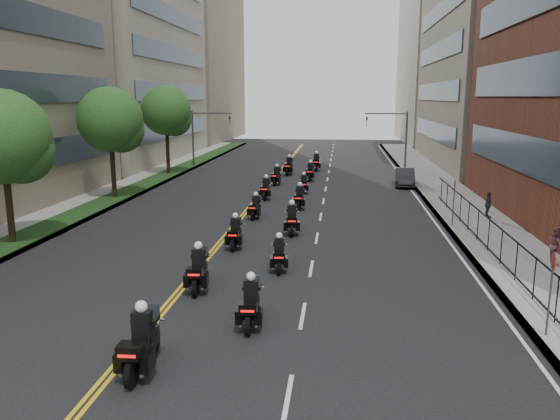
# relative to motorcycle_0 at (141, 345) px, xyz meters

# --- Properties ---
(ground) EXTENTS (160.00, 160.00, 0.00)m
(ground) POSITION_rel_motorcycle_0_xyz_m (0.67, -0.89, -0.74)
(ground) COLOR black
(ground) RESTS_ON ground
(sidewalk_right) EXTENTS (4.00, 90.00, 0.15)m
(sidewalk_right) POSITION_rel_motorcycle_0_xyz_m (12.67, 24.11, -0.66)
(sidewalk_right) COLOR gray
(sidewalk_right) RESTS_ON ground
(sidewalk_left) EXTENTS (4.00, 90.00, 0.15)m
(sidewalk_left) POSITION_rel_motorcycle_0_xyz_m (-11.33, 24.11, -0.66)
(sidewalk_left) COLOR gray
(sidewalk_left) RESTS_ON ground
(grass_strip) EXTENTS (2.00, 90.00, 0.04)m
(grass_strip) POSITION_rel_motorcycle_0_xyz_m (-10.53, 24.11, -0.57)
(grass_strip) COLOR #173513
(grass_strip) RESTS_ON sidewalk_left
(building_right_tan) EXTENTS (15.11, 28.00, 30.00)m
(building_right_tan) POSITION_rel_motorcycle_0_xyz_m (22.15, 47.11, 14.26)
(building_right_tan) COLOR #7E6F5C
(building_right_tan) RESTS_ON ground
(building_right_far) EXTENTS (15.00, 28.00, 26.00)m
(building_right_far) POSITION_rel_motorcycle_0_xyz_m (22.17, 77.11, 12.26)
(building_right_far) COLOR gray
(building_right_far) RESTS_ON ground
(building_left_mid) EXTENTS (16.11, 28.00, 34.00)m
(building_left_mid) POSITION_rel_motorcycle_0_xyz_m (-21.30, 47.11, 16.26)
(building_left_mid) COLOR gray
(building_left_mid) RESTS_ON ground
(building_left_far) EXTENTS (16.00, 28.00, 26.00)m
(building_left_far) POSITION_rel_motorcycle_0_xyz_m (-21.33, 77.11, 12.26)
(building_left_far) COLOR #7E6F5C
(building_left_far) RESTS_ON ground
(iron_fence) EXTENTS (0.05, 28.00, 1.50)m
(iron_fence) POSITION_rel_motorcycle_0_xyz_m (11.67, 11.11, 0.16)
(iron_fence) COLOR black
(iron_fence) RESTS_ON sidewalk_right
(street_trees) EXTENTS (4.40, 38.40, 7.98)m
(street_trees) POSITION_rel_motorcycle_0_xyz_m (-10.37, 17.72, 4.39)
(street_trees) COLOR black
(street_trees) RESTS_ON ground
(traffic_signal_right) EXTENTS (4.09, 0.20, 5.60)m
(traffic_signal_right) POSITION_rel_motorcycle_0_xyz_m (10.21, 41.11, 2.96)
(traffic_signal_right) COLOR #3F3F44
(traffic_signal_right) RESTS_ON ground
(traffic_signal_left) EXTENTS (4.09, 0.20, 5.60)m
(traffic_signal_left) POSITION_rel_motorcycle_0_xyz_m (-8.86, 41.11, 2.96)
(traffic_signal_left) COLOR #3F3F44
(traffic_signal_left) RESTS_ON ground
(motorcycle_0) EXTENTS (0.59, 2.54, 1.87)m
(motorcycle_0) POSITION_rel_motorcycle_0_xyz_m (0.00, 0.00, 0.00)
(motorcycle_0) COLOR black
(motorcycle_0) RESTS_ON ground
(motorcycle_1) EXTENTS (0.57, 2.30, 1.69)m
(motorcycle_1) POSITION_rel_motorcycle_0_xyz_m (2.32, 3.18, -0.07)
(motorcycle_1) COLOR black
(motorcycle_1) RESTS_ON ground
(motorcycle_2) EXTENTS (0.67, 2.43, 1.79)m
(motorcycle_2) POSITION_rel_motorcycle_0_xyz_m (-0.11, 6.14, -0.03)
(motorcycle_2) COLOR black
(motorcycle_2) RESTS_ON ground
(motorcycle_3) EXTENTS (0.59, 2.10, 1.55)m
(motorcycle_3) POSITION_rel_motorcycle_0_xyz_m (2.57, 8.79, -0.13)
(motorcycle_3) COLOR black
(motorcycle_3) RESTS_ON ground
(motorcycle_4) EXTENTS (0.55, 2.25, 1.66)m
(motorcycle_4) POSITION_rel_motorcycle_0_xyz_m (0.14, 11.91, -0.08)
(motorcycle_4) COLOR black
(motorcycle_4) RESTS_ON ground
(motorcycle_5) EXTENTS (0.64, 2.39, 1.76)m
(motorcycle_5) POSITION_rel_motorcycle_0_xyz_m (2.54, 14.90, -0.04)
(motorcycle_5) COLOR black
(motorcycle_5) RESTS_ON ground
(motorcycle_6) EXTENTS (0.53, 2.08, 1.53)m
(motorcycle_6) POSITION_rel_motorcycle_0_xyz_m (0.09, 18.34, -0.13)
(motorcycle_6) COLOR black
(motorcycle_6) RESTS_ON ground
(motorcycle_7) EXTENTS (0.53, 2.29, 1.69)m
(motorcycle_7) POSITION_rel_motorcycle_0_xyz_m (2.44, 21.35, -0.07)
(motorcycle_7) COLOR black
(motorcycle_7) RESTS_ON ground
(motorcycle_8) EXTENTS (0.53, 2.32, 1.71)m
(motorcycle_8) POSITION_rel_motorcycle_0_xyz_m (-0.13, 24.37, -0.06)
(motorcycle_8) COLOR black
(motorcycle_8) RESTS_ON ground
(motorcycle_9) EXTENTS (0.49, 2.11, 1.56)m
(motorcycle_9) POSITION_rel_motorcycle_0_xyz_m (2.31, 27.16, -0.12)
(motorcycle_9) COLOR black
(motorcycle_9) RESTS_ON ground
(motorcycle_10) EXTENTS (0.66, 2.29, 1.69)m
(motorcycle_10) POSITION_rel_motorcycle_0_xyz_m (-0.13, 30.75, -0.07)
(motorcycle_10) COLOR black
(motorcycle_10) RESTS_ON ground
(motorcycle_11) EXTENTS (0.60, 2.38, 1.76)m
(motorcycle_11) POSITION_rel_motorcycle_0_xyz_m (2.44, 33.29, -0.05)
(motorcycle_11) COLOR black
(motorcycle_11) RESTS_ON ground
(motorcycle_12) EXTENTS (0.68, 2.54, 1.87)m
(motorcycle_12) POSITION_rel_motorcycle_0_xyz_m (0.31, 36.50, -0.00)
(motorcycle_12) COLOR black
(motorcycle_12) RESTS_ON ground
(motorcycle_13) EXTENTS (0.58, 2.54, 1.88)m
(motorcycle_13) POSITION_rel_motorcycle_0_xyz_m (2.64, 39.76, 0.00)
(motorcycle_13) COLOR black
(motorcycle_13) RESTS_ON ground
(parked_sedan) EXTENTS (1.78, 4.32, 1.39)m
(parked_sedan) POSITION_rel_motorcycle_0_xyz_m (10.07, 31.29, -0.04)
(parked_sedan) COLOR black
(parked_sedan) RESTS_ON ground
(pedestrian_b) EXTENTS (0.73, 0.86, 1.55)m
(pedestrian_b) POSITION_rel_motorcycle_0_xyz_m (14.00, 10.51, 0.18)
(pedestrian_b) COLOR brown
(pedestrian_b) RESTS_ON sidewalk_right
(pedestrian_c) EXTENTS (0.41, 0.89, 1.49)m
(pedestrian_c) POSITION_rel_motorcycle_0_xyz_m (13.46, 19.31, 0.16)
(pedestrian_c) COLOR #39383F
(pedestrian_c) RESTS_ON sidewalk_right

